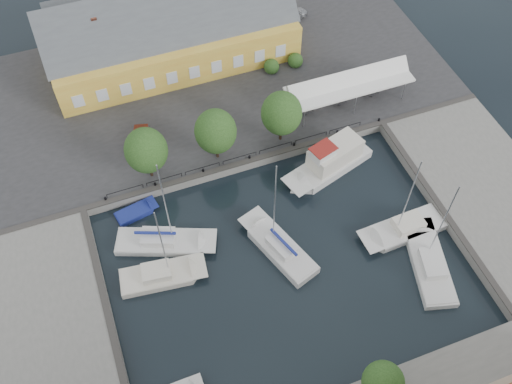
% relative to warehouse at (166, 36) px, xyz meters
% --- Properties ---
extents(ground, '(140.00, 140.00, 0.00)m').
position_rel_warehouse_xyz_m(ground, '(2.60, -28.36, -4.43)').
color(ground, black).
rests_on(ground, ground).
extents(north_quay, '(56.00, 26.00, 1.00)m').
position_rel_warehouse_xyz_m(north_quay, '(2.60, -5.36, -3.93)').
color(north_quay, '#2D2D30').
rests_on(north_quay, ground).
extents(west_quay, '(12.00, 24.00, 1.00)m').
position_rel_warehouse_xyz_m(west_quay, '(-19.40, -30.36, -3.93)').
color(west_quay, slate).
rests_on(west_quay, ground).
extents(east_quay, '(12.00, 24.00, 1.00)m').
position_rel_warehouse_xyz_m(east_quay, '(24.60, -30.36, -3.93)').
color(east_quay, slate).
rests_on(east_quay, ground).
extents(quay_edge_fittings, '(56.00, 24.72, 0.40)m').
position_rel_warehouse_xyz_m(quay_edge_fittings, '(2.62, -23.61, -3.37)').
color(quay_edge_fittings, '#383533').
rests_on(quay_edge_fittings, north_quay).
extents(warehouse, '(28.56, 14.00, 9.55)m').
position_rel_warehouse_xyz_m(warehouse, '(0.00, 0.00, 0.00)').
color(warehouse, gold).
rests_on(warehouse, north_quay).
extents(tent_canopy, '(14.00, 4.00, 2.83)m').
position_rel_warehouse_xyz_m(tent_canopy, '(16.60, -13.86, -0.74)').
color(tent_canopy, white).
rests_on(tent_canopy, north_quay).
extents(quay_trees, '(18.20, 4.20, 6.30)m').
position_rel_warehouse_xyz_m(quay_trees, '(0.60, -16.36, 0.45)').
color(quay_trees, black).
rests_on(quay_trees, north_quay).
extents(car_silver, '(4.36, 3.09, 1.38)m').
position_rel_warehouse_xyz_m(car_silver, '(16.75, 1.81, -2.74)').
color(car_silver, '#ABAEB3').
rests_on(car_silver, north_quay).
extents(car_red, '(2.46, 4.43, 1.38)m').
position_rel_warehouse_xyz_m(car_red, '(-6.34, -12.00, -2.74)').
color(car_red, maroon).
rests_on(car_red, north_quay).
extents(center_sailboat, '(5.34, 9.22, 12.32)m').
position_rel_warehouse_xyz_m(center_sailboat, '(2.64, -28.46, -4.06)').
color(center_sailboat, silver).
rests_on(center_sailboat, ground).
extents(trawler, '(10.46, 5.80, 5.00)m').
position_rel_warehouse_xyz_m(trawler, '(11.22, -21.16, -3.41)').
color(trawler, silver).
rests_on(trawler, ground).
extents(east_boat_b, '(8.69, 3.15, 11.64)m').
position_rel_warehouse_xyz_m(east_boat_b, '(14.59, -30.69, -4.17)').
color(east_boat_b, silver).
rests_on(east_boat_b, ground).
extents(east_boat_c, '(5.22, 9.56, 11.70)m').
position_rel_warehouse_xyz_m(east_boat_c, '(14.90, -34.91, -4.17)').
color(east_boat_c, silver).
rests_on(east_boat_c, ground).
extents(west_boat_a, '(9.76, 6.01, 12.51)m').
position_rel_warehouse_xyz_m(west_boat_a, '(-7.35, -24.00, -4.16)').
color(west_boat_a, silver).
rests_on(west_boat_a, ground).
extents(west_boat_b, '(8.15, 3.64, 10.84)m').
position_rel_warehouse_xyz_m(west_boat_b, '(-8.48, -27.37, -4.17)').
color(west_boat_b, silver).
rests_on(west_boat_b, ground).
extents(launch_nw, '(4.40, 2.43, 0.88)m').
position_rel_warehouse_xyz_m(launch_nw, '(-8.97, -19.62, -4.34)').
color(launch_nw, navy).
rests_on(launch_nw, ground).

